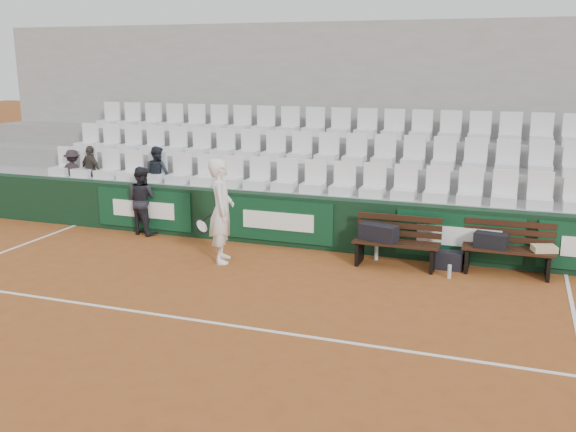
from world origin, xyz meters
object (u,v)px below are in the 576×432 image
(bench_right, at_px, (507,261))
(spectator_a, at_px, (72,153))
(bench_left, at_px, (396,254))
(water_bottle_near, at_px, (376,253))
(spectator_c, at_px, (157,153))
(ball_kid, at_px, (142,200))
(spectator_b, at_px, (90,151))
(tennis_player, at_px, (221,211))
(sports_bag_left, at_px, (379,232))
(sports_bag_right, at_px, (491,240))
(water_bottle_far, at_px, (449,272))
(sports_bag_ground, at_px, (448,260))

(bench_right, xyz_separation_m, spectator_a, (-9.48, 0.93, 1.29))
(bench_left, height_order, water_bottle_near, bench_left)
(bench_right, distance_m, spectator_c, 7.46)
(bench_right, relative_size, ball_kid, 1.05)
(spectator_c, bearing_deg, spectator_b, 19.41)
(spectator_c, bearing_deg, tennis_player, 161.32)
(water_bottle_near, xyz_separation_m, spectator_a, (-7.22, 0.88, 1.38))
(sports_bag_left, distance_m, spectator_b, 6.98)
(bench_left, height_order, sports_bag_right, sports_bag_right)
(sports_bag_left, relative_size, tennis_player, 0.36)
(water_bottle_far, xyz_separation_m, spectator_a, (-8.59, 1.48, 1.40))
(tennis_player, bearing_deg, water_bottle_near, 21.10)
(sports_bag_ground, bearing_deg, ball_kid, 177.74)
(bench_right, distance_m, sports_bag_left, 2.22)
(water_bottle_near, height_order, ball_kid, ball_kid)
(water_bottle_near, height_order, spectator_a, spectator_a)
(bench_left, xyz_separation_m, sports_bag_right, (1.57, 0.20, 0.35))
(ball_kid, bearing_deg, bench_right, -167.49)
(sports_bag_left, xyz_separation_m, water_bottle_near, (-0.08, 0.27, -0.46))
(bench_right, height_order, spectator_c, spectator_c)
(bench_left, distance_m, water_bottle_far, 1.02)
(bench_right, bearing_deg, bench_left, -173.09)
(spectator_c, bearing_deg, sports_bag_left, -173.32)
(spectator_a, bearing_deg, tennis_player, 147.34)
(bench_right, xyz_separation_m, tennis_player, (-4.87, -0.96, 0.71))
(ball_kid, distance_m, spectator_c, 1.14)
(bench_right, height_order, sports_bag_left, sports_bag_left)
(water_bottle_near, bearing_deg, tennis_player, -158.90)
(sports_bag_left, bearing_deg, tennis_player, -164.78)
(bench_right, bearing_deg, spectator_b, 174.11)
(bench_left, xyz_separation_m, sports_bag_left, (-0.32, -0.00, 0.37))
(sports_bag_ground, height_order, water_bottle_near, sports_bag_ground)
(water_bottle_far, bearing_deg, water_bottle_near, 156.18)
(ball_kid, bearing_deg, water_bottle_far, -172.71)
(sports_bag_ground, relative_size, water_bottle_near, 1.93)
(sports_bag_right, relative_size, spectator_b, 0.47)
(bench_left, distance_m, spectator_a, 7.82)
(bench_right, bearing_deg, water_bottle_near, 178.77)
(spectator_a, height_order, spectator_c, spectator_c)
(water_bottle_near, xyz_separation_m, spectator_c, (-5.02, 0.88, 1.47))
(sports_bag_left, xyz_separation_m, tennis_player, (-2.70, -0.73, 0.35))
(sports_bag_left, xyz_separation_m, water_bottle_far, (1.28, -0.33, -0.48))
(tennis_player, bearing_deg, spectator_c, 141.91)
(water_bottle_near, height_order, water_bottle_far, water_bottle_near)
(bench_right, height_order, water_bottle_far, bench_right)
(spectator_a, bearing_deg, bench_right, 164.01)
(bench_right, relative_size, sports_bag_left, 2.23)
(water_bottle_near, bearing_deg, ball_kid, 178.04)
(spectator_c, bearing_deg, sports_bag_ground, -169.20)
(sports_bag_ground, bearing_deg, sports_bag_right, 0.10)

